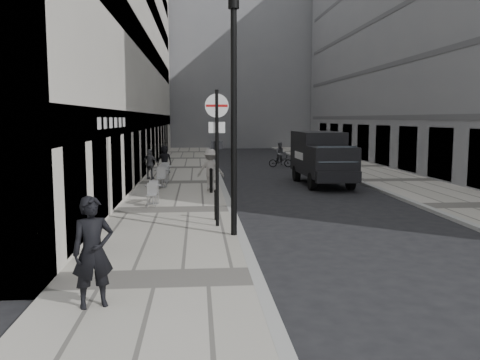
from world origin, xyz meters
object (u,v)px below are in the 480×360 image
object	(u,v)px
walking_man	(93,252)
sign_post	(217,140)
lamppost	(234,104)
panel_van	(321,155)
cyclist	(281,157)

from	to	relation	value
walking_man	sign_post	distance (m)	6.83
lamppost	panel_van	world-z (taller)	lamppost
sign_post	panel_van	xyz separation A→B (m)	(5.48, 9.82, -1.18)
sign_post	cyclist	xyz separation A→B (m)	(4.97, 18.92, -1.98)
lamppost	sign_post	bearing A→B (deg)	108.64
sign_post	cyclist	world-z (taller)	sign_post
cyclist	panel_van	bearing A→B (deg)	-83.17
walking_man	cyclist	world-z (taller)	walking_man
lamppost	cyclist	bearing A→B (deg)	77.19
cyclist	lamppost	bearing A→B (deg)	-99.20
walking_man	panel_van	bearing A→B (deg)	42.78
panel_van	sign_post	bearing A→B (deg)	-120.05
walking_man	lamppost	xyz separation A→B (m)	(2.70, 5.05, 2.55)
sign_post	panel_van	world-z (taller)	sign_post
walking_man	cyclist	distance (m)	26.18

